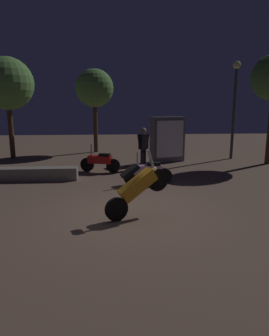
# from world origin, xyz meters

# --- Properties ---
(ground_plane) EXTENTS (40.00, 40.00, 0.00)m
(ground_plane) POSITION_xyz_m (0.00, 0.00, 0.00)
(ground_plane) COLOR brown
(motorcycle_orange_foreground) EXTENTS (1.57, 0.74, 1.63)m
(motorcycle_orange_foreground) POSITION_xyz_m (0.09, -0.25, 0.74)
(motorcycle_orange_foreground) COLOR black
(motorcycle_orange_foreground) RESTS_ON ground_plane
(motorcycle_pink_parked_left) EXTENTS (1.66, 0.31, 1.11)m
(motorcycle_pink_parked_left) POSITION_xyz_m (0.69, 2.75, 0.44)
(motorcycle_pink_parked_left) COLOR black
(motorcycle_pink_parked_left) RESTS_ON ground_plane
(motorcycle_red_parked_right) EXTENTS (1.61, 0.59, 1.11)m
(motorcycle_red_parked_right) POSITION_xyz_m (-0.99, 4.79, 0.44)
(motorcycle_red_parked_right) COLOR black
(motorcycle_red_parked_right) RESTS_ON ground_plane
(person_rider_beside) EXTENTS (0.59, 0.47, 1.72)m
(person_rider_beside) POSITION_xyz_m (0.80, 5.34, 1.03)
(person_rider_beside) COLOR black
(person_rider_beside) RESTS_ON ground_plane
(streetlamp_near) EXTENTS (0.36, 0.36, 4.65)m
(streetlamp_near) POSITION_xyz_m (5.41, 7.44, 2.98)
(streetlamp_near) COLOR #38383D
(streetlamp_near) RESTS_ON ground_plane
(tree_left_bg) EXTENTS (2.07, 2.07, 4.56)m
(tree_left_bg) POSITION_xyz_m (-1.43, 10.10, 3.49)
(tree_left_bg) COLOR #4C331E
(tree_left_bg) RESTS_ON ground_plane
(tree_right_bg) EXTENTS (2.50, 2.50, 4.88)m
(tree_right_bg) POSITION_xyz_m (-5.47, 8.26, 3.61)
(tree_right_bg) COLOR #4C331E
(tree_right_bg) RESTS_ON ground_plane
(kiosk_billboard) EXTENTS (1.68, 0.96, 2.10)m
(kiosk_billboard) POSITION_xyz_m (2.08, 6.83, 1.05)
(kiosk_billboard) COLOR #595960
(kiosk_billboard) RESTS_ON ground_plane
(planter_wall_low) EXTENTS (3.66, 0.50, 0.45)m
(planter_wall_low) POSITION_xyz_m (-3.60, 3.65, 0.23)
(planter_wall_low) COLOR gray
(planter_wall_low) RESTS_ON ground_plane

